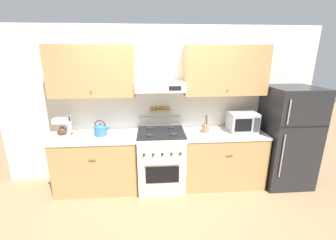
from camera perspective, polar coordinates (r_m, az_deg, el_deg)
name	(u,v)px	position (r m, az deg, el deg)	size (l,w,h in m)	color
ground_plane	(162,196)	(3.68, -1.42, -18.72)	(16.00, 16.00, 0.00)	#937551
wall_back	(160,93)	(3.67, -2.03, 6.78)	(5.20, 0.46, 2.55)	silver
counter_left	(98,162)	(3.83, -17.27, -10.15)	(1.29, 0.67, 0.90)	tan
counter_right	(222,158)	(3.91, 13.57, -9.27)	(1.31, 0.67, 0.90)	tan
stove_range	(161,159)	(3.69, -1.73, -9.85)	(0.73, 0.73, 1.10)	beige
refrigerator	(287,137)	(4.18, 28.05, -3.74)	(0.75, 0.74, 1.63)	#232326
tea_kettle	(101,129)	(3.64, -16.76, -2.32)	(0.25, 0.20, 0.24)	teal
coffee_maker	(63,127)	(3.81, -25.16, -1.54)	(0.21, 0.22, 0.29)	white
microwave	(242,122)	(3.84, 18.37, -0.44)	(0.44, 0.36, 0.32)	#ADAFB5
utensil_crock	(206,128)	(3.66, 9.59, -1.99)	(0.12, 0.12, 0.29)	#8E7051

